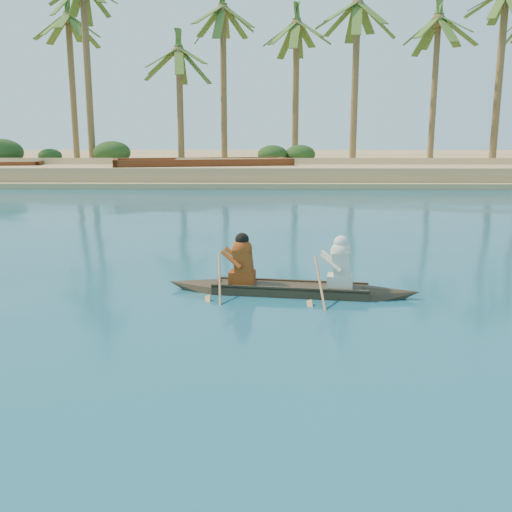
# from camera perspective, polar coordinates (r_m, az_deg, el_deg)

# --- Properties ---
(ground) EXTENTS (160.00, 160.00, 0.00)m
(ground) POSITION_cam_1_polar(r_m,az_deg,el_deg) (14.93, 2.90, -1.14)
(ground) COLOR navy
(ground) RESTS_ON ground
(sandy_embankment) EXTENTS (150.00, 51.00, 1.50)m
(sandy_embankment) POSITION_cam_1_polar(r_m,az_deg,el_deg) (61.49, 1.36, 9.27)
(sandy_embankment) COLOR tan
(sandy_embankment) RESTS_ON ground
(palm_grove) EXTENTS (110.00, 14.00, 16.00)m
(palm_grove) POSITION_cam_1_polar(r_m,az_deg,el_deg) (49.76, 1.52, 17.26)
(palm_grove) COLOR #3A5B20
(palm_grove) RESTS_ON ground
(shrub_cluster) EXTENTS (100.00, 6.00, 2.40)m
(shrub_cluster) POSITION_cam_1_polar(r_m,az_deg,el_deg) (46.09, 1.53, 9.22)
(shrub_cluster) COLOR #1F3B15
(shrub_cluster) RESTS_ON ground
(canoe) EXTENTS (5.53, 1.53, 1.51)m
(canoe) POSITION_cam_1_polar(r_m,az_deg,el_deg) (12.38, 3.46, -2.50)
(canoe) COLOR #32271B
(canoe) RESTS_ON ground
(barge_mid) EXTENTS (13.19, 6.99, 2.09)m
(barge_mid) POSITION_cam_1_polar(r_m,az_deg,el_deg) (41.86, -5.33, 8.26)
(barge_mid) COLOR #5D2613
(barge_mid) RESTS_ON ground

